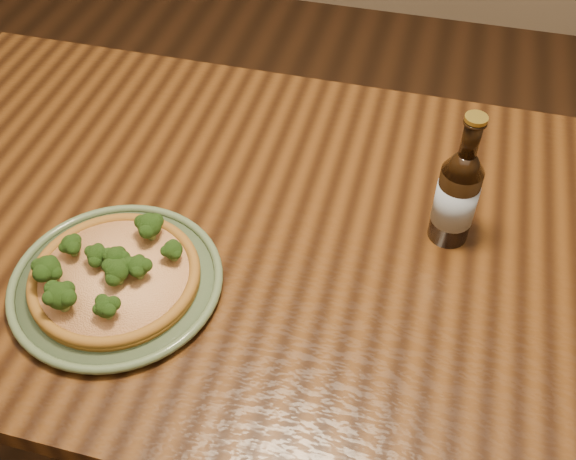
% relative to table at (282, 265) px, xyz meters
% --- Properties ---
extents(table, '(1.60, 0.90, 0.75)m').
position_rel_table_xyz_m(table, '(0.00, 0.00, 0.00)').
color(table, '#4C2A10').
rests_on(table, ground).
extents(plate, '(0.33, 0.33, 0.02)m').
position_rel_table_xyz_m(plate, '(-0.22, -0.18, 0.10)').
color(plate, '#576C4A').
rests_on(plate, table).
extents(pizza, '(0.27, 0.27, 0.07)m').
position_rel_table_xyz_m(pizza, '(-0.22, -0.18, 0.12)').
color(pizza, '#986422').
rests_on(pizza, plate).
extents(beer_bottle, '(0.07, 0.07, 0.25)m').
position_rel_table_xyz_m(beer_bottle, '(0.27, 0.06, 0.18)').
color(beer_bottle, black).
rests_on(beer_bottle, table).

